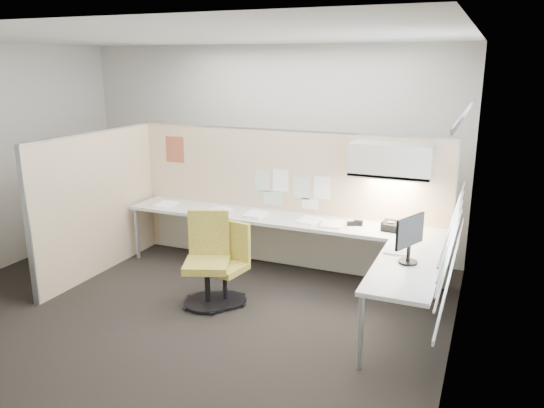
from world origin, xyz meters
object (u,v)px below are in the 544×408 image
at_px(chair_left, 228,266).
at_px(chair_right, 208,262).
at_px(desk, 300,234).
at_px(phone, 391,226).
at_px(monitor, 410,236).

distance_m(chair_left, chair_right, 0.23).
bearing_deg(desk, phone, 8.35).
bearing_deg(chair_right, phone, 10.24).
relative_size(chair_right, monitor, 2.17).
relative_size(monitor, phone, 2.03).
distance_m(desk, chair_left, 0.99).
height_order(desk, chair_right, chair_right).
bearing_deg(chair_left, monitor, 9.04).
bearing_deg(monitor, phone, 42.80).
xyz_separation_m(desk, chair_right, (-0.73, -0.93, -0.13)).
height_order(chair_right, phone, chair_right).
height_order(chair_left, chair_right, chair_right).
relative_size(chair_left, chair_right, 0.87).
distance_m(desk, monitor, 1.63).
relative_size(desk, chair_left, 4.59).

